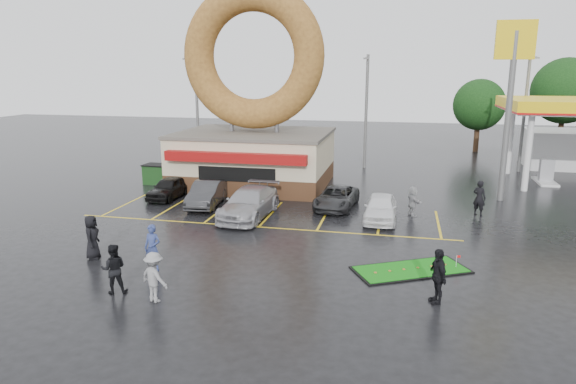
% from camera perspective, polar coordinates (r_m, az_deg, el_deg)
% --- Properties ---
extents(ground, '(120.00, 120.00, 0.00)m').
position_cam_1_polar(ground, '(23.23, -5.57, -6.33)').
color(ground, black).
rests_on(ground, ground).
extents(donut_shop, '(10.20, 8.70, 13.50)m').
position_cam_1_polar(donut_shop, '(35.30, -3.82, 7.94)').
color(donut_shop, '#472B19').
rests_on(donut_shop, ground).
extents(shell_sign, '(2.20, 0.36, 10.60)m').
position_cam_1_polar(shell_sign, '(33.30, 23.62, 11.57)').
color(shell_sign, slate).
rests_on(shell_sign, ground).
extents(streetlight_left, '(0.40, 2.21, 9.00)m').
position_cam_1_polar(streetlight_left, '(44.15, -10.10, 9.28)').
color(streetlight_left, slate).
rests_on(streetlight_left, ground).
extents(streetlight_mid, '(0.40, 2.21, 9.00)m').
position_cam_1_polar(streetlight_mid, '(41.87, 8.68, 9.11)').
color(streetlight_mid, slate).
rests_on(streetlight_mid, ground).
extents(streetlight_right, '(0.40, 2.21, 9.00)m').
position_cam_1_polar(streetlight_right, '(43.71, 24.83, 8.22)').
color(streetlight_right, slate).
rests_on(streetlight_right, ground).
extents(tree_far_c, '(6.30, 6.30, 9.00)m').
position_cam_1_polar(tree_far_c, '(56.81, 28.45, 9.84)').
color(tree_far_c, '#332114').
rests_on(tree_far_c, ground).
extents(tree_far_d, '(4.90, 4.90, 7.00)m').
position_cam_1_polar(tree_far_d, '(53.31, 20.48, 9.06)').
color(tree_far_d, '#332114').
rests_on(tree_far_d, ground).
extents(car_black, '(1.67, 3.91, 1.32)m').
position_cam_1_polar(car_black, '(32.78, -13.11, 0.45)').
color(car_black, black).
rests_on(car_black, ground).
extents(car_dgrey, '(2.00, 4.52, 1.44)m').
position_cam_1_polar(car_dgrey, '(30.54, -9.02, -0.19)').
color(car_dgrey, '#2C2C2E').
rests_on(car_dgrey, ground).
extents(car_silver, '(2.53, 5.55, 1.57)m').
position_cam_1_polar(car_silver, '(27.92, -4.34, -1.21)').
color(car_silver, '#9D9DA1').
rests_on(car_silver, ground).
extents(car_grey, '(2.45, 4.60, 1.23)m').
position_cam_1_polar(car_grey, '(29.84, 5.40, -0.61)').
color(car_grey, '#292A2B').
rests_on(car_grey, ground).
extents(car_white, '(1.68, 4.14, 1.41)m').
position_cam_1_polar(car_white, '(27.65, 10.25, -1.72)').
color(car_white, white).
rests_on(car_white, ground).
extents(person_blue, '(0.73, 0.51, 1.90)m').
position_cam_1_polar(person_blue, '(21.15, -14.82, -6.02)').
color(person_blue, navy).
rests_on(person_blue, ground).
extents(person_blackjkt, '(1.09, 0.99, 1.83)m').
position_cam_1_polar(person_blackjkt, '(19.51, -18.81, -8.08)').
color(person_blackjkt, black).
rests_on(person_blackjkt, ground).
extents(person_hoodie, '(1.32, 1.05, 1.78)m').
position_cam_1_polar(person_hoodie, '(18.44, -14.64, -9.13)').
color(person_hoodie, gray).
rests_on(person_hoodie, ground).
extents(person_bystander, '(0.82, 1.05, 1.90)m').
position_cam_1_polar(person_bystander, '(23.26, -20.96, -4.69)').
color(person_bystander, black).
rests_on(person_bystander, ground).
extents(person_cameraman, '(0.83, 1.24, 1.95)m').
position_cam_1_polar(person_cameraman, '(18.46, 16.30, -8.94)').
color(person_cameraman, black).
rests_on(person_cameraman, ground).
extents(person_walker_near, '(1.06, 1.59, 1.64)m').
position_cam_1_polar(person_walker_near, '(28.94, 13.68, -0.97)').
color(person_walker_near, '#9B9B9D').
rests_on(person_walker_near, ground).
extents(person_walker_far, '(0.86, 0.78, 1.97)m').
position_cam_1_polar(person_walker_far, '(29.97, 20.49, -0.63)').
color(person_walker_far, black).
rests_on(person_walker_far, ground).
extents(dumpster, '(1.86, 1.28, 1.30)m').
position_cam_1_polar(dumpster, '(37.19, -14.25, 1.89)').
color(dumpster, '#1A4319').
rests_on(dumpster, ground).
extents(putting_green, '(4.94, 3.91, 0.57)m').
position_cam_1_polar(putting_green, '(21.33, 13.49, -8.39)').
color(putting_green, black).
rests_on(putting_green, ground).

